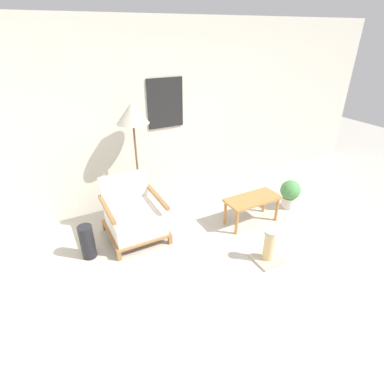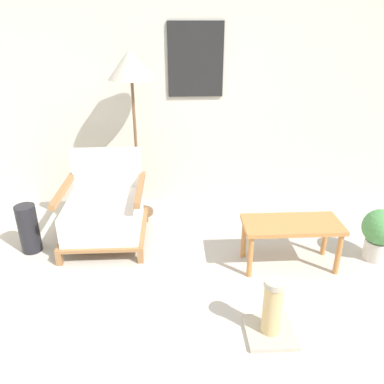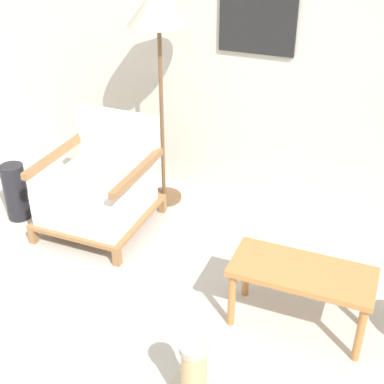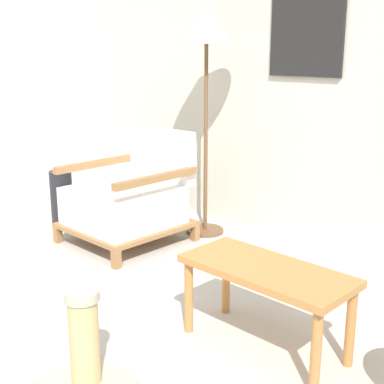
{
  "view_description": "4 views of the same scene",
  "coord_description": "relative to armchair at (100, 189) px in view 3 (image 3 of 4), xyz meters",
  "views": [
    {
      "loc": [
        -1.95,
        -1.75,
        2.51
      ],
      "look_at": [
        -0.25,
        1.43,
        0.55
      ],
      "focal_mm": 28.0,
      "sensor_mm": 36.0,
      "label": 1
    },
    {
      "loc": [
        -0.41,
        -1.52,
        1.89
      ],
      "look_at": [
        -0.25,
        1.43,
        0.55
      ],
      "focal_mm": 35.0,
      "sensor_mm": 36.0,
      "label": 2
    },
    {
      "loc": [
        0.86,
        -1.3,
        2.28
      ],
      "look_at": [
        -0.25,
        1.43,
        0.55
      ],
      "focal_mm": 50.0,
      "sensor_mm": 36.0,
      "label": 3
    },
    {
      "loc": [
        1.89,
        -0.76,
        1.36
      ],
      "look_at": [
        -0.25,
        1.43,
        0.55
      ],
      "focal_mm": 50.0,
      "sensor_mm": 36.0,
      "label": 4
    }
  ],
  "objects": [
    {
      "name": "wall_back",
      "position": [
        1.05,
        0.89,
        1.04
      ],
      "size": [
        8.0,
        0.09,
        2.7
      ],
      "color": "beige",
      "rests_on": "ground_plane"
    },
    {
      "name": "armchair",
      "position": [
        0.0,
        0.0,
        0.0
      ],
      "size": [
        0.74,
        0.78,
        0.8
      ],
      "color": "olive",
      "rests_on": "ground_plane"
    },
    {
      "name": "floor_lamp",
      "position": [
        0.27,
        0.53,
        1.17
      ],
      "size": [
        0.44,
        0.44,
        1.69
      ],
      "color": "brown",
      "rests_on": "ground_plane"
    },
    {
      "name": "coffee_table",
      "position": [
        1.6,
        -0.5,
        0.04
      ],
      "size": [
        0.8,
        0.36,
        0.41
      ],
      "color": "#B2753D",
      "rests_on": "ground_plane"
    },
    {
      "name": "vase",
      "position": [
        -0.65,
        -0.15,
        -0.09
      ],
      "size": [
        0.18,
        0.18,
        0.45
      ],
      "primitive_type": "cylinder",
      "color": "black",
      "rests_on": "ground_plane"
    }
  ]
}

